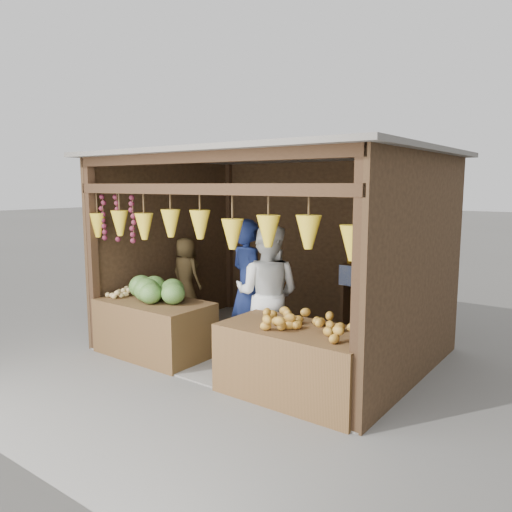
{
  "coord_description": "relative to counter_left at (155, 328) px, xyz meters",
  "views": [
    {
      "loc": [
        3.78,
        -5.45,
        2.25
      ],
      "look_at": [
        -0.19,
        -0.1,
        1.29
      ],
      "focal_mm": 35.0,
      "sensor_mm": 36.0,
      "label": 1
    }
  ],
  "objects": [
    {
      "name": "counter_right",
      "position": [
        2.23,
        -0.02,
        0.02
      ],
      "size": [
        1.64,
        0.85,
        0.76
      ],
      "primitive_type": "cube",
      "color": "#4C3419",
      "rests_on": "ground"
    },
    {
      "name": "vendor_seated",
      "position": [
        -0.55,
        1.16,
        0.5
      ],
      "size": [
        0.59,
        0.42,
        1.15
      ],
      "primitive_type": "imported",
      "rotation": [
        0.0,
        0.0,
        3.05
      ],
      "color": "brown",
      "rests_on": "stool"
    },
    {
      "name": "woman_standing",
      "position": [
        1.37,
        0.65,
        0.52
      ],
      "size": [
        1.02,
        0.89,
        1.77
      ],
      "primitive_type": "imported",
      "rotation": [
        0.0,
        0.0,
        3.43
      ],
      "color": "silver",
      "rests_on": "ground"
    },
    {
      "name": "stall_structure",
      "position": [
        1.1,
        1.06,
        1.3
      ],
      "size": [
        4.3,
        3.3,
        2.66
      ],
      "color": "slate",
      "rests_on": "ground"
    },
    {
      "name": "ground",
      "position": [
        1.13,
        1.1,
        -0.36
      ],
      "size": [
        80.0,
        80.0,
        0.0
      ],
      "primitive_type": "plane",
      "color": "#514F49",
      "rests_on": "ground"
    },
    {
      "name": "stool",
      "position": [
        -0.55,
        1.16,
        -0.22
      ],
      "size": [
        0.3,
        0.3,
        0.28
      ],
      "primitive_type": "cube",
      "color": "black",
      "rests_on": "ground"
    },
    {
      "name": "tanfruit_pile",
      "position": [
        -0.6,
        -0.08,
        0.43
      ],
      "size": [
        0.34,
        0.4,
        0.13
      ],
      "primitive_type": null,
      "color": "#A7934D",
      "rests_on": "counter_left"
    },
    {
      "name": "counter_left",
      "position": [
        0.0,
        0.0,
        0.0
      ],
      "size": [
        1.53,
        0.85,
        0.73
      ],
      "primitive_type": "cube",
      "color": "#473217",
      "rests_on": "ground"
    },
    {
      "name": "man_standing",
      "position": [
        1.01,
        0.74,
        0.54
      ],
      "size": [
        0.78,
        0.66,
        1.81
      ],
      "primitive_type": "imported",
      "rotation": [
        0.0,
        0.0,
        2.74
      ],
      "color": "#121C45",
      "rests_on": "ground"
    },
    {
      "name": "back_shelf",
      "position": [
        2.18,
        2.38,
        0.51
      ],
      "size": [
        1.25,
        0.32,
        1.32
      ],
      "color": "#382314",
      "rests_on": "ground"
    },
    {
      "name": "mango_pile",
      "position": [
        2.3,
        -0.03,
        0.5
      ],
      "size": [
        1.4,
        0.64,
        0.22
      ],
      "primitive_type": null,
      "color": "#D45B1C",
      "rests_on": "counter_right"
    },
    {
      "name": "melon_pile",
      "position": [
        0.0,
        0.03,
        0.52
      ],
      "size": [
        1.0,
        0.5,
        0.32
      ],
      "primitive_type": null,
      "color": "#1D5115",
      "rests_on": "counter_left"
    }
  ]
}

